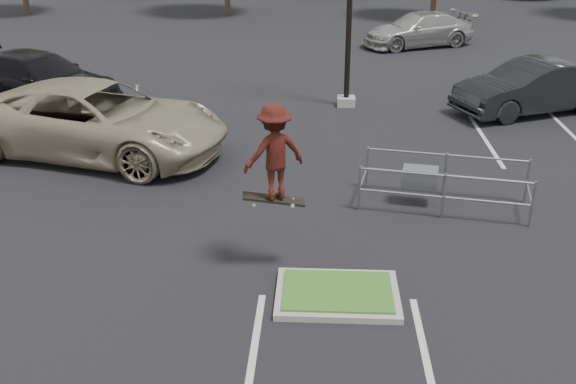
{
  "coord_description": "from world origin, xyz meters",
  "views": [
    {
      "loc": [
        -0.37,
        -10.3,
        6.64
      ],
      "look_at": [
        -0.96,
        1.5,
        1.39
      ],
      "focal_mm": 42.0,
      "sensor_mm": 36.0,
      "label": 1
    }
  ],
  "objects_px": {
    "car_far_silver": "(420,30)",
    "cart_corral": "(426,178)",
    "car_r_charc": "(532,87)",
    "car_l_black": "(35,80)",
    "car_l_tan": "(96,119)",
    "skateboarder": "(273,153)"
  },
  "relations": [
    {
      "from": "cart_corral",
      "to": "car_r_charc",
      "type": "distance_m",
      "value": 8.64
    },
    {
      "from": "cart_corral",
      "to": "car_r_charc",
      "type": "bearing_deg",
      "value": 69.77
    },
    {
      "from": "car_l_tan",
      "to": "car_r_charc",
      "type": "xyz_separation_m",
      "value": [
        13.0,
        4.5,
        -0.14
      ]
    },
    {
      "from": "car_far_silver",
      "to": "car_l_black",
      "type": "bearing_deg",
      "value": -77.17
    },
    {
      "from": "cart_corral",
      "to": "car_far_silver",
      "type": "bearing_deg",
      "value": 93.67
    },
    {
      "from": "cart_corral",
      "to": "car_l_tan",
      "type": "bearing_deg",
      "value": 171.75
    },
    {
      "from": "car_l_tan",
      "to": "car_l_black",
      "type": "relative_size",
      "value": 1.17
    },
    {
      "from": "cart_corral",
      "to": "car_far_silver",
      "type": "relative_size",
      "value": 0.74
    },
    {
      "from": "car_r_charc",
      "to": "skateboarder",
      "type": "bearing_deg",
      "value": -59.93
    },
    {
      "from": "cart_corral",
      "to": "car_l_black",
      "type": "relative_size",
      "value": 0.65
    },
    {
      "from": "car_l_black",
      "to": "car_r_charc",
      "type": "relative_size",
      "value": 1.19
    },
    {
      "from": "cart_corral",
      "to": "car_l_tan",
      "type": "relative_size",
      "value": 0.55
    },
    {
      "from": "car_l_black",
      "to": "car_far_silver",
      "type": "height_order",
      "value": "car_l_black"
    },
    {
      "from": "skateboarder",
      "to": "car_l_black",
      "type": "bearing_deg",
      "value": -77.28
    },
    {
      "from": "car_l_tan",
      "to": "car_far_silver",
      "type": "height_order",
      "value": "car_l_tan"
    },
    {
      "from": "cart_corral",
      "to": "car_l_black",
      "type": "bearing_deg",
      "value": 158.99
    },
    {
      "from": "car_l_tan",
      "to": "car_l_black",
      "type": "bearing_deg",
      "value": 52.68
    },
    {
      "from": "car_l_tan",
      "to": "car_far_silver",
      "type": "distance_m",
      "value": 18.45
    },
    {
      "from": "skateboarder",
      "to": "cart_corral",
      "type": "bearing_deg",
      "value": -164.05
    },
    {
      "from": "car_l_tan",
      "to": "car_far_silver",
      "type": "xyz_separation_m",
      "value": [
        10.74,
        15.0,
        -0.22
      ]
    },
    {
      "from": "car_far_silver",
      "to": "cart_corral",
      "type": "bearing_deg",
      "value": -30.45
    },
    {
      "from": "cart_corral",
      "to": "car_l_black",
      "type": "distance_m",
      "value": 14.18
    }
  ]
}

